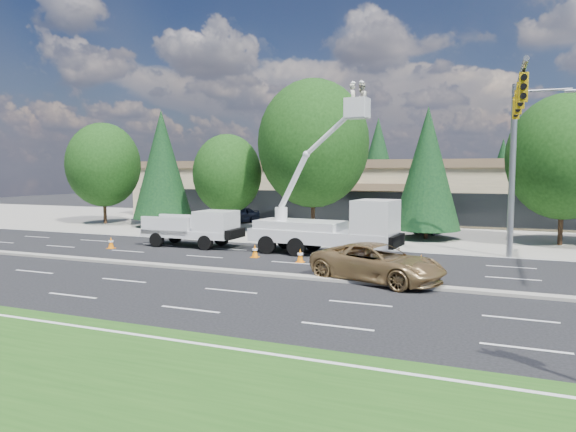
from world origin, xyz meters
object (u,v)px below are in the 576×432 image
at_px(utility_pickup, 196,232).
at_px(bucket_truck, 333,220).
at_px(minivan, 377,263).
at_px(signal_mast, 516,139).

distance_m(utility_pickup, bucket_truck, 8.65).
bearing_deg(minivan, signal_mast, -20.53).
distance_m(utility_pickup, minivan, 13.38).
xyz_separation_m(signal_mast, utility_pickup, (-17.40, -0.84, -5.15)).
relative_size(utility_pickup, minivan, 1.03).
xyz_separation_m(bucket_truck, minivan, (3.56, -5.54, -1.12)).
distance_m(signal_mast, bucket_truck, 9.78).
xyz_separation_m(signal_mast, minivan, (-5.25, -6.44, -5.28)).
bearing_deg(minivan, utility_pickup, 83.87).
bearing_deg(bucket_truck, signal_mast, 11.36).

